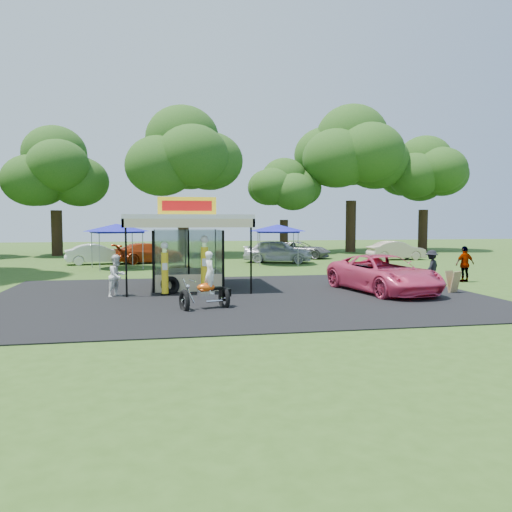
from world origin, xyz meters
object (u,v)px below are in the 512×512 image
(kiosk_car, at_px, (185,273))
(bg_car_c, at_px, (278,251))
(gas_pump_right, at_px, (205,266))
(bg_car_b, at_px, (149,253))
(a_frame_sign, at_px, (453,282))
(gas_station_kiosk, at_px, (187,250))
(motorcycle, at_px, (208,286))
(spectator_east_b, at_px, (465,264))
(spectator_west, at_px, (117,276))
(tent_east, at_px, (277,228))
(bg_car_e, at_px, (396,250))
(gas_pump_left, at_px, (165,270))
(bg_car_a, at_px, (97,254))
(tent_west, at_px, (116,228))
(bg_car_d, at_px, (300,250))
(pink_sedan, at_px, (383,274))
(spectator_east_a, at_px, (431,267))

(kiosk_car, xyz_separation_m, bg_car_c, (7.39, 10.89, 0.38))
(gas_pump_right, bearing_deg, bg_car_b, 99.24)
(a_frame_sign, bearing_deg, gas_station_kiosk, 136.94)
(motorcycle, bearing_deg, spectator_east_b, 5.20)
(spectator_west, bearing_deg, bg_car_c, 5.20)
(motorcycle, relative_size, tent_east, 0.52)
(bg_car_e, bearing_deg, tent_east, 103.73)
(gas_station_kiosk, height_order, bg_car_c, gas_station_kiosk)
(gas_pump_left, height_order, bg_car_a, gas_pump_left)
(gas_pump_right, relative_size, bg_car_a, 0.56)
(kiosk_car, height_order, spectator_west, spectator_west)
(a_frame_sign, distance_m, spectator_west, 14.22)
(spectator_east_b, height_order, bg_car_e, spectator_east_b)
(gas_pump_left, xyz_separation_m, bg_car_a, (-4.69, 16.39, -0.34))
(gas_station_kiosk, height_order, tent_west, gas_station_kiosk)
(bg_car_c, height_order, bg_car_d, bg_car_c)
(pink_sedan, relative_size, spectator_west, 3.39)
(kiosk_car, distance_m, bg_car_d, 17.98)
(gas_station_kiosk, relative_size, bg_car_b, 1.05)
(bg_car_c, relative_size, tent_west, 1.21)
(a_frame_sign, xyz_separation_m, tent_west, (-15.21, 14.35, 2.17))
(spectator_east_b, relative_size, bg_car_b, 0.36)
(spectator_east_b, distance_m, tent_west, 21.15)
(spectator_west, distance_m, tent_east, 17.03)
(bg_car_e, height_order, tent_east, tent_east)
(a_frame_sign, xyz_separation_m, spectator_east_b, (2.83, 3.46, 0.44))
(a_frame_sign, relative_size, bg_car_c, 0.19)
(bg_car_b, xyz_separation_m, bg_car_e, (19.46, -0.45, 0.00))
(spectator_east_b, bearing_deg, bg_car_d, -84.20)
(bg_car_e, bearing_deg, bg_car_c, 95.68)
(spectator_east_b, bearing_deg, gas_station_kiosk, -7.76)
(spectator_west, xyz_separation_m, bg_car_a, (-2.77, 16.38, -0.14))
(pink_sedan, xyz_separation_m, bg_car_e, (9.10, 17.09, -0.07))
(tent_west, xyz_separation_m, tent_east, (11.01, 0.95, -0.06))
(spectator_east_b, distance_m, bg_car_b, 21.85)
(bg_car_b, bearing_deg, pink_sedan, -169.37)
(gas_pump_right, bearing_deg, motorcycle, -92.93)
(kiosk_car, distance_m, spectator_west, 5.30)
(spectator_east_b, xyz_separation_m, bg_car_d, (-3.80, 17.30, -0.22))
(a_frame_sign, relative_size, bg_car_e, 0.21)
(spectator_west, bearing_deg, bg_car_e, -12.12)
(kiosk_car, bearing_deg, spectator_east_a, -104.13)
(kiosk_car, height_order, pink_sedan, pink_sedan)
(pink_sedan, bearing_deg, tent_west, 122.34)
(bg_car_c, height_order, tent_east, tent_east)
(pink_sedan, bearing_deg, spectator_west, 165.86)
(a_frame_sign, bearing_deg, pink_sedan, 141.72)
(bg_car_a, relative_size, bg_car_b, 0.86)
(gas_station_kiosk, height_order, spectator_west, gas_station_kiosk)
(kiosk_car, relative_size, bg_car_b, 0.55)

